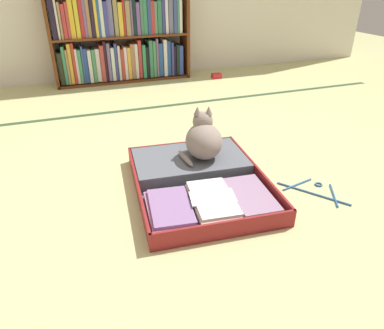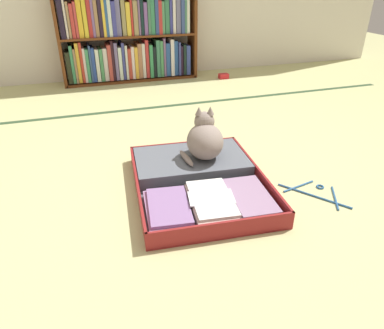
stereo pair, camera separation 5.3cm
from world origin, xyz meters
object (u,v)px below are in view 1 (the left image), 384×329
Objects in this scene: black_cat at (203,139)px; small_red_pouch at (217,76)px; bookshelf at (120,38)px; open_suitcase at (197,179)px; clothes_hanger at (315,190)px.

small_red_pouch is at bearing 64.33° from black_cat.
bookshelf is 1.57× the size of open_suitcase.
bookshelf reaches higher than small_red_pouch.
open_suitcase reaches higher than clothes_hanger.
small_red_pouch is (0.97, 1.98, -0.02)m from open_suitcase.
black_cat is at bearing -115.67° from small_red_pouch.
open_suitcase is 2.93× the size of black_cat.
open_suitcase is (-0.01, -2.22, -0.38)m from bookshelf.
bookshelf is 2.09m from black_cat.
open_suitcase is 2.20m from small_red_pouch.
small_red_pouch is at bearing -14.43° from bookshelf.
bookshelf is 2.26m from open_suitcase.
black_cat is at bearing 138.26° from clothes_hanger.
open_suitcase is 0.61m from clothes_hanger.
clothes_hanger is 3.11× the size of small_red_pouch.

